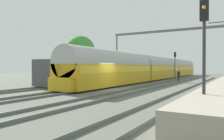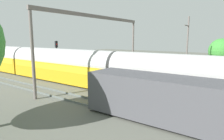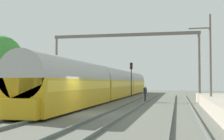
{
  "view_description": "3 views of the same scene",
  "coord_description": "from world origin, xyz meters",
  "views": [
    {
      "loc": [
        10.1,
        -17.77,
        2.08
      ],
      "look_at": [
        -2.16,
        3.23,
        1.77
      ],
      "focal_mm": 35.28,
      "sensor_mm": 36.0,
      "label": 1
    },
    {
      "loc": [
        -18.01,
        0.78,
        5.21
      ],
      "look_at": [
        0.03,
        13.64,
        1.63
      ],
      "focal_mm": 31.54,
      "sensor_mm": 36.0,
      "label": 2
    },
    {
      "loc": [
        6.13,
        -19.44,
        2.12
      ],
      "look_at": [
        -1.08,
        13.92,
        3.48
      ],
      "focal_mm": 48.83,
      "sensor_mm": 36.0,
      "label": 3
    }
  ],
  "objects": [
    {
      "name": "passenger_train",
      "position": [
        -2.16,
        19.76,
        1.97
      ],
      "size": [
        2.93,
        49.2,
        3.82
      ],
      "color": "gold",
      "rests_on": "ground"
    },
    {
      "name": "tree_east_background",
      "position": [
        15.58,
        4.55,
        3.36
      ],
      "size": [
        3.66,
        3.66,
        5.21
      ],
      "color": "#4C3826",
      "rests_on": "ground"
    },
    {
      "name": "person_crossing",
      "position": [
        2.68,
        13.44,
        1.03
      ],
      "size": [
        0.35,
        0.45,
        1.73
      ],
      "rotation": [
        0.0,
        0.0,
        4.4
      ],
      "color": "#2B2B2B",
      "rests_on": "ground"
    },
    {
      "name": "catenary_gantry",
      "position": [
        0.0,
        15.72,
        5.95
      ],
      "size": [
        17.38,
        0.28,
        7.86
      ],
      "color": "#69605C",
      "rests_on": "ground"
    },
    {
      "name": "freight_car",
      "position": [
        -6.49,
        3.62,
        1.47
      ],
      "size": [
        2.8,
        13.0,
        2.7
      ],
      "color": "#47474C",
      "rests_on": "ground"
    },
    {
      "name": "railway_signal_far",
      "position": [
        -0.25,
        22.88,
        3.12
      ],
      "size": [
        0.36,
        0.3,
        4.86
      ],
      "color": "#2D2D33",
      "rests_on": "ground"
    },
    {
      "name": "catenary_pole_east_mid",
      "position": [
        8.84,
        7.82,
        4.15
      ],
      "size": [
        1.9,
        0.2,
        8.0
      ],
      "color": "#69605C",
      "rests_on": "ground"
    }
  ]
}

